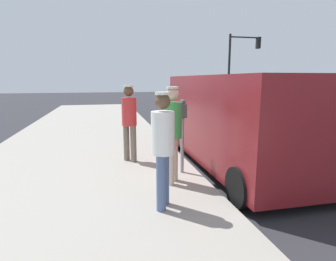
{
  "coord_description": "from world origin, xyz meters",
  "views": [
    {
      "loc": [
        2.88,
        5.89,
        2.06
      ],
      "look_at": [
        1.65,
        0.56,
        1.05
      ],
      "focal_mm": 29.61,
      "sensor_mm": 36.0,
      "label": 1
    }
  ],
  "objects_px": {
    "parking_meter_near": "(182,124)",
    "pedestrian_in_green": "(172,128)",
    "traffic_light_corner": "(240,59)",
    "pedestrian_in_white": "(163,143)",
    "parked_van": "(237,119)",
    "pedestrian_in_red": "(129,118)"
  },
  "relations": [
    {
      "from": "parked_van",
      "to": "traffic_light_corner",
      "type": "xyz_separation_m",
      "value": [
        -6.62,
        -12.88,
        2.36
      ]
    },
    {
      "from": "parked_van",
      "to": "traffic_light_corner",
      "type": "distance_m",
      "value": 14.68
    },
    {
      "from": "pedestrian_in_green",
      "to": "parked_van",
      "type": "xyz_separation_m",
      "value": [
        -1.84,
        -1.08,
        -0.03
      ]
    },
    {
      "from": "pedestrian_in_green",
      "to": "pedestrian_in_white",
      "type": "distance_m",
      "value": 1.05
    },
    {
      "from": "pedestrian_in_white",
      "to": "traffic_light_corner",
      "type": "relative_size",
      "value": 0.33
    },
    {
      "from": "traffic_light_corner",
      "to": "pedestrian_in_green",
      "type": "bearing_deg",
      "value": 58.8
    },
    {
      "from": "pedestrian_in_green",
      "to": "traffic_light_corner",
      "type": "relative_size",
      "value": 0.34
    },
    {
      "from": "pedestrian_in_white",
      "to": "traffic_light_corner",
      "type": "height_order",
      "value": "traffic_light_corner"
    },
    {
      "from": "parking_meter_near",
      "to": "pedestrian_in_green",
      "type": "relative_size",
      "value": 0.85
    },
    {
      "from": "parking_meter_near",
      "to": "pedestrian_in_green",
      "type": "height_order",
      "value": "pedestrian_in_green"
    },
    {
      "from": "pedestrian_in_white",
      "to": "pedestrian_in_red",
      "type": "bearing_deg",
      "value": -84.26
    },
    {
      "from": "pedestrian_in_red",
      "to": "parked_van",
      "type": "xyz_separation_m",
      "value": [
        -2.48,
        0.5,
        -0.03
      ]
    },
    {
      "from": "parking_meter_near",
      "to": "traffic_light_corner",
      "type": "bearing_deg",
      "value": -121.12
    },
    {
      "from": "parking_meter_near",
      "to": "traffic_light_corner",
      "type": "distance_m",
      "value": 15.89
    },
    {
      "from": "pedestrian_in_green",
      "to": "traffic_light_corner",
      "type": "bearing_deg",
      "value": -121.2
    },
    {
      "from": "parking_meter_near",
      "to": "traffic_light_corner",
      "type": "height_order",
      "value": "traffic_light_corner"
    },
    {
      "from": "parking_meter_near",
      "to": "pedestrian_in_red",
      "type": "relative_size",
      "value": 0.85
    },
    {
      "from": "parked_van",
      "to": "pedestrian_in_green",
      "type": "bearing_deg",
      "value": 30.54
    },
    {
      "from": "traffic_light_corner",
      "to": "pedestrian_in_red",
      "type": "bearing_deg",
      "value": 53.69
    },
    {
      "from": "pedestrian_in_red",
      "to": "traffic_light_corner",
      "type": "height_order",
      "value": "traffic_light_corner"
    },
    {
      "from": "parking_meter_near",
      "to": "pedestrian_in_green",
      "type": "xyz_separation_m",
      "value": [
        0.34,
        0.51,
        0.0
      ]
    },
    {
      "from": "pedestrian_in_green",
      "to": "pedestrian_in_white",
      "type": "xyz_separation_m",
      "value": [
        0.38,
        0.97,
        -0.03
      ]
    }
  ]
}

